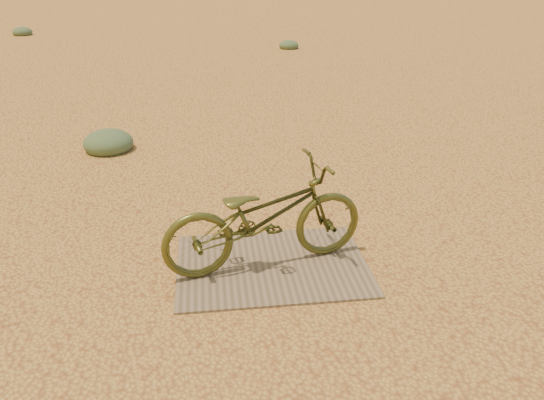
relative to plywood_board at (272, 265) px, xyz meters
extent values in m
plane|color=tan|center=(-0.08, 0.33, -0.01)|extent=(120.00, 120.00, 0.00)
cube|color=#756450|center=(0.00, 0.00, 0.00)|extent=(1.67, 1.22, 0.02)
imported|color=#484C1E|center=(-0.06, 0.01, 0.48)|extent=(1.87, 0.98, 0.94)
ellipsoid|color=#4C6242|center=(-1.90, 3.37, -0.01)|extent=(0.69, 0.69, 0.38)
ellipsoid|color=#4C6242|center=(2.04, 12.05, -0.01)|extent=(0.58, 0.58, 0.32)
ellipsoid|color=#4C6242|center=(-6.70, 16.14, -0.01)|extent=(0.66, 0.66, 0.36)
camera|label=1|loc=(-0.51, -3.99, 2.49)|focal=35.00mm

